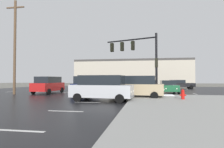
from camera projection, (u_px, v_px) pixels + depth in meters
ground_plane at (111, 93)px, 24.22m from camera, size 120.00×120.00×0.00m
road_asphalt at (111, 93)px, 24.22m from camera, size 44.00×44.00×0.02m
snow_strip_curbside at (153, 95)px, 19.44m from camera, size 4.00×1.60×0.06m
lane_markings at (119, 94)px, 22.66m from camera, size 36.15×36.15×0.01m
traffic_signal_mast at (139, 54)px, 19.74m from camera, size 5.36×2.10×6.13m
fire_hydrant at (183, 94)px, 15.45m from camera, size 0.48×0.26×0.79m
strip_building_background at (133, 73)px, 48.01m from camera, size 27.57×8.00×6.44m
suv_silver at (102, 88)px, 15.16m from camera, size 4.95×2.46×2.03m
sedan_green at (168, 86)px, 23.59m from camera, size 2.09×4.57×1.58m
sedan_black at (180, 84)px, 34.80m from camera, size 4.61×2.21×1.58m
suv_red at (48, 85)px, 23.64m from camera, size 2.30×4.89×2.03m
suv_tan at (137, 86)px, 17.79m from camera, size 4.99×2.59×2.03m
suv_navy at (86, 85)px, 20.86m from camera, size 2.30×4.89×2.03m
utility_pole_mid at (15, 45)px, 22.17m from camera, size 2.20×0.28×10.83m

